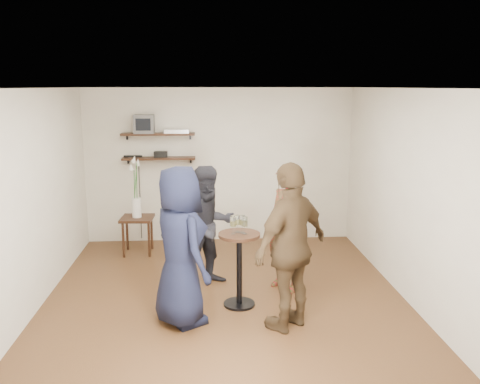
% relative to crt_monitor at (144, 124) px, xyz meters
% --- Properties ---
extents(room, '(4.58, 5.08, 2.68)m').
position_rel_crt_monitor_xyz_m(room, '(1.22, -2.38, -0.72)').
color(room, '#422615').
rests_on(room, ground).
extents(shelf_upper, '(1.20, 0.25, 0.04)m').
position_rel_crt_monitor_xyz_m(shelf_upper, '(0.22, 0.00, -0.17)').
color(shelf_upper, black).
rests_on(shelf_upper, room).
extents(shelf_lower, '(1.20, 0.25, 0.04)m').
position_rel_crt_monitor_xyz_m(shelf_lower, '(0.22, 0.00, -0.57)').
color(shelf_lower, black).
rests_on(shelf_lower, room).
extents(crt_monitor, '(0.32, 0.30, 0.30)m').
position_rel_crt_monitor_xyz_m(crt_monitor, '(0.00, 0.00, 0.00)').
color(crt_monitor, '#59595B').
rests_on(crt_monitor, shelf_upper).
extents(dvd_deck, '(0.40, 0.24, 0.06)m').
position_rel_crt_monitor_xyz_m(dvd_deck, '(0.52, 0.00, -0.12)').
color(dvd_deck, silver).
rests_on(dvd_deck, shelf_upper).
extents(radio, '(0.22, 0.10, 0.10)m').
position_rel_crt_monitor_xyz_m(radio, '(0.25, 0.00, -0.50)').
color(radio, black).
rests_on(radio, shelf_lower).
extents(power_strip, '(0.30, 0.05, 0.03)m').
position_rel_crt_monitor_xyz_m(power_strip, '(-0.21, 0.05, -0.54)').
color(power_strip, black).
rests_on(power_strip, shelf_lower).
extents(side_table, '(0.52, 0.52, 0.59)m').
position_rel_crt_monitor_xyz_m(side_table, '(-0.10, -0.54, -1.52)').
color(side_table, black).
rests_on(side_table, room).
extents(vase_lilies, '(0.20, 0.20, 1.00)m').
position_rel_crt_monitor_xyz_m(vase_lilies, '(-0.10, -0.55, -1.11)').
color(vase_lilies, white).
rests_on(vase_lilies, side_table).
extents(drinks_table, '(0.50, 0.50, 0.91)m').
position_rel_crt_monitor_xyz_m(drinks_table, '(1.38, -2.62, -1.43)').
color(drinks_table, black).
rests_on(drinks_table, room).
extents(wine_glass_fl, '(0.07, 0.07, 0.21)m').
position_rel_crt_monitor_xyz_m(wine_glass_fl, '(1.31, -2.64, -0.97)').
color(wine_glass_fl, silver).
rests_on(wine_glass_fl, drinks_table).
extents(wine_glass_fr, '(0.07, 0.07, 0.21)m').
position_rel_crt_monitor_xyz_m(wine_glass_fr, '(1.44, -2.64, -0.97)').
color(wine_glass_fr, silver).
rests_on(wine_glass_fr, drinks_table).
extents(wine_glass_bl, '(0.07, 0.07, 0.21)m').
position_rel_crt_monitor_xyz_m(wine_glass_bl, '(1.36, -2.57, -0.97)').
color(wine_glass_bl, silver).
rests_on(wine_glass_bl, drinks_table).
extents(wine_glass_br, '(0.07, 0.07, 0.21)m').
position_rel_crt_monitor_xyz_m(wine_glass_br, '(1.42, -2.59, -0.96)').
color(wine_glass_br, silver).
rests_on(wine_glass_br, drinks_table).
extents(person_plaid, '(0.68, 0.72, 1.65)m').
position_rel_crt_monitor_xyz_m(person_plaid, '(2.02, -2.15, -1.19)').
color(person_plaid, '#A81321').
rests_on(person_plaid, room).
extents(person_dark, '(0.97, 0.89, 1.61)m').
position_rel_crt_monitor_xyz_m(person_dark, '(1.03, -1.91, -1.21)').
color(person_dark, black).
rests_on(person_dark, room).
extents(person_navy, '(0.94, 1.04, 1.79)m').
position_rel_crt_monitor_xyz_m(person_navy, '(0.70, -3.03, -1.12)').
color(person_navy, black).
rests_on(person_navy, room).
extents(person_brown, '(1.11, 1.05, 1.85)m').
position_rel_crt_monitor_xyz_m(person_brown, '(1.90, -3.22, -1.09)').
color(person_brown, '#42301C').
rests_on(person_brown, room).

